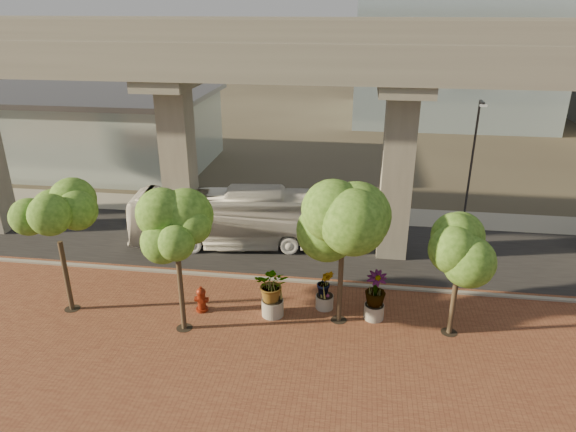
# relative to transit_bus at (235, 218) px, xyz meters

# --- Properties ---
(ground) EXTENTS (160.00, 160.00, 0.00)m
(ground) POSITION_rel_transit_bus_xyz_m (2.87, -1.92, -1.65)
(ground) COLOR #373128
(ground) RESTS_ON ground
(brick_plaza) EXTENTS (70.00, 13.00, 0.06)m
(brick_plaza) POSITION_rel_transit_bus_xyz_m (2.87, -9.92, -1.62)
(brick_plaza) COLOR brown
(brick_plaza) RESTS_ON ground
(asphalt_road) EXTENTS (90.00, 8.00, 0.04)m
(asphalt_road) POSITION_rel_transit_bus_xyz_m (2.87, 0.08, -1.63)
(asphalt_road) COLOR black
(asphalt_road) RESTS_ON ground
(curb_strip) EXTENTS (70.00, 0.25, 0.16)m
(curb_strip) POSITION_rel_transit_bus_xyz_m (2.87, -3.92, -1.57)
(curb_strip) COLOR gray
(curb_strip) RESTS_ON ground
(far_sidewalk) EXTENTS (90.00, 3.00, 0.06)m
(far_sidewalk) POSITION_rel_transit_bus_xyz_m (2.87, 5.58, -1.62)
(far_sidewalk) COLOR gray
(far_sidewalk) RESTS_ON ground
(transit_viaduct) EXTENTS (72.00, 5.60, 12.40)m
(transit_viaduct) POSITION_rel_transit_bus_xyz_m (2.87, 0.08, 5.63)
(transit_viaduct) COLOR gray
(transit_viaduct) RESTS_ON ground
(station_pavilion) EXTENTS (23.00, 13.00, 6.30)m
(station_pavilion) POSITION_rel_transit_bus_xyz_m (-17.13, 14.08, 1.56)
(station_pavilion) COLOR #AABFC2
(station_pavilion) RESTS_ON ground
(transit_bus) EXTENTS (12.10, 4.16, 3.31)m
(transit_bus) POSITION_rel_transit_bus_xyz_m (0.00, 0.00, 0.00)
(transit_bus) COLOR silver
(transit_bus) RESTS_ON ground
(fire_hydrant) EXTENTS (0.61, 0.55, 1.22)m
(fire_hydrant) POSITION_rel_transit_bus_xyz_m (0.11, -7.13, -1.01)
(fire_hydrant) COLOR maroon
(fire_hydrant) RESTS_ON ground
(planter_front) EXTENTS (2.19, 2.19, 2.40)m
(planter_front) POSITION_rel_transit_bus_xyz_m (3.37, -7.02, -0.13)
(planter_front) COLOR gray
(planter_front) RESTS_ON ground
(planter_right) EXTENTS (2.16, 2.16, 2.30)m
(planter_right) POSITION_rel_transit_bus_xyz_m (7.87, -6.64, -0.20)
(planter_right) COLOR #ACA59B
(planter_right) RESTS_ON ground
(planter_left) EXTENTS (1.82, 1.82, 2.00)m
(planter_left) POSITION_rel_transit_bus_xyz_m (5.63, -6.11, -0.38)
(planter_left) COLOR gray
(planter_left) RESTS_ON ground
(street_tree_far_west) EXTENTS (3.47, 3.47, 6.02)m
(street_tree_far_west) POSITION_rel_transit_bus_xyz_m (-5.85, -7.86, 2.82)
(street_tree_far_west) COLOR #4E3D2C
(street_tree_far_west) RESTS_ON ground
(street_tree_near_west) EXTENTS (3.44, 3.44, 6.26)m
(street_tree_near_west) POSITION_rel_transit_bus_xyz_m (-0.24, -8.58, 3.08)
(street_tree_near_west) COLOR #4E3D2C
(street_tree_near_west) RESTS_ON ground
(street_tree_near_east) EXTENTS (4.28, 4.28, 6.54)m
(street_tree_near_east) POSITION_rel_transit_bus_xyz_m (6.34, -7.02, 2.99)
(street_tree_near_east) COLOR #4E3D2C
(street_tree_near_east) RESTS_ON ground
(street_tree_far_east) EXTENTS (3.30, 3.30, 5.69)m
(street_tree_far_east) POSITION_rel_transit_bus_xyz_m (11.06, -7.29, 2.57)
(street_tree_far_east) COLOR #4E3D2C
(street_tree_far_east) RESTS_ON ground
(streetlamp_west) EXTENTS (0.39, 1.14, 7.85)m
(streetlamp_west) POSITION_rel_transit_bus_xyz_m (-5.80, 5.47, 2.93)
(streetlamp_west) COLOR #313236
(streetlamp_west) RESTS_ON ground
(streetlamp_east) EXTENTS (0.39, 1.14, 7.85)m
(streetlamp_east) POSITION_rel_transit_bus_xyz_m (13.65, 4.85, 2.93)
(streetlamp_east) COLOR #2C2C30
(streetlamp_east) RESTS_ON ground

